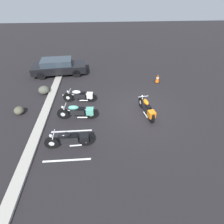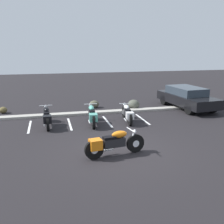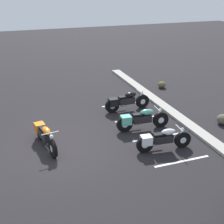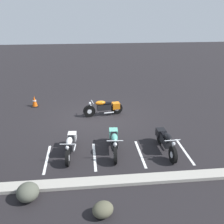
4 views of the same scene
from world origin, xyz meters
name	(u,v)px [view 4 (image 4 of 4)]	position (x,y,z in m)	size (l,w,h in m)	color
ground	(98,118)	(0.00, 0.00, 0.00)	(60.00, 60.00, 0.00)	black
motorcycle_orange_featured	(105,107)	(-0.41, -0.32, 0.46)	(2.18, 0.72, 0.86)	black
parked_bike_0	(165,141)	(-2.56, 3.74, 0.47)	(0.63, 2.23, 0.88)	black
parked_bike_1	(114,141)	(-0.46, 3.55, 0.47)	(0.63, 2.24, 0.88)	black
parked_bike_2	(70,144)	(1.31, 3.57, 0.44)	(0.59, 2.09, 0.82)	black
concrete_curb	(108,181)	(0.00, 5.64, 0.06)	(18.00, 0.50, 0.12)	#A8A399
landscape_rock_0	(28,192)	(2.52, 6.20, 0.28)	(0.73, 0.69, 0.57)	#505246
landscape_rock_1	(103,210)	(0.27, 7.12, 0.22)	(0.62, 0.54, 0.44)	#52513E
traffic_cone	(35,101)	(3.67, -2.12, 0.31)	(0.40, 0.40, 0.66)	black
stall_line_0	(185,151)	(-3.37, 3.90, 0.00)	(0.10, 2.10, 0.00)	white
stall_line_1	(140,154)	(-1.50, 3.90, 0.00)	(0.10, 2.10, 0.00)	white
stall_line_2	(95,156)	(0.37, 3.90, 0.00)	(0.10, 2.10, 0.00)	white
stall_line_3	(47,159)	(2.24, 3.90, 0.00)	(0.10, 2.10, 0.00)	white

